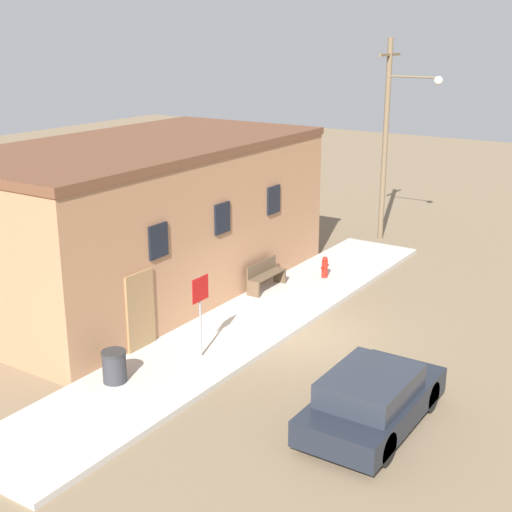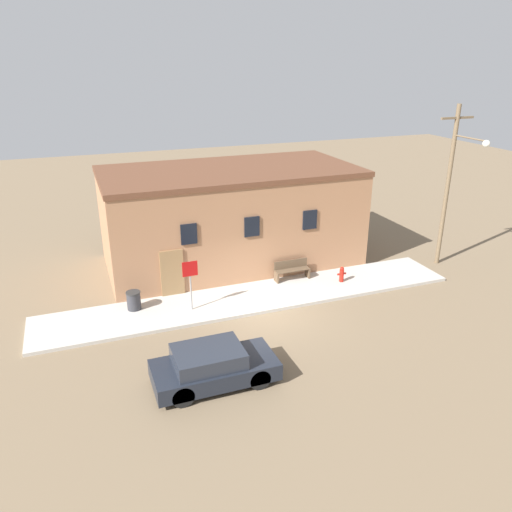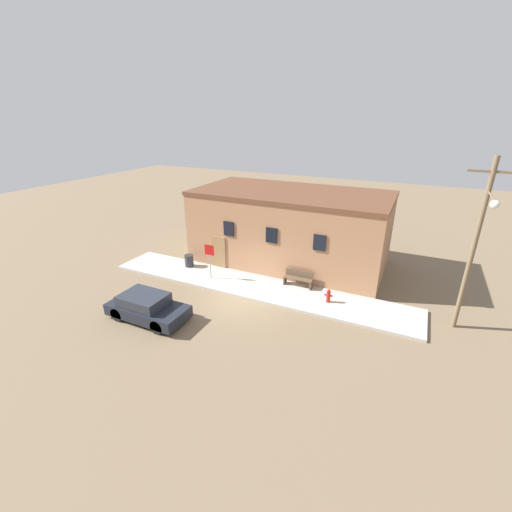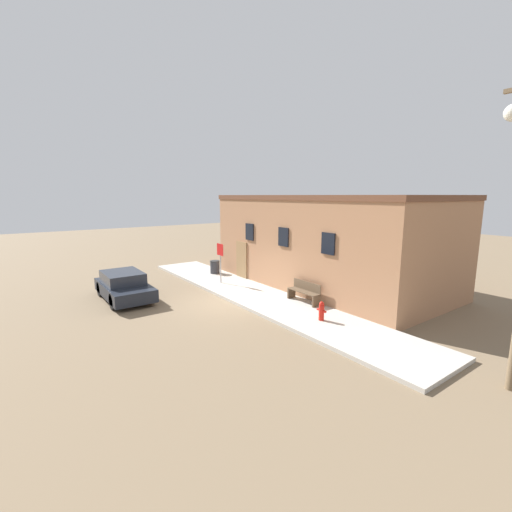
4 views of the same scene
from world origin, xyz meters
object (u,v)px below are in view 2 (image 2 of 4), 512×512
Objects in this scene: fire_hydrant at (342,274)px; stop_sign at (190,277)px; trash_bin at (134,300)px; parked_car at (213,366)px; utility_pole at (451,180)px; bench at (292,270)px.

stop_sign is (-7.11, -0.25, 1.11)m from fire_hydrant.
parked_car reaches higher than trash_bin.
trash_bin reaches higher than fire_hydrant.
utility_pole is 1.97× the size of parked_car.
fire_hydrant is 0.44× the size of bench.
bench is 2.15× the size of trash_bin.
bench is (-2.03, 1.06, 0.09)m from fire_hydrant.
fire_hydrant is 0.09× the size of utility_pole.
fire_hydrant is 9.33m from trash_bin.
stop_sign reaches higher than trash_bin.
bench is at bearing 152.34° from fire_hydrant.
utility_pole is at bearing 2.77° from stop_sign.
fire_hydrant is at bearing -3.83° from trash_bin.
trash_bin is (-9.31, 0.62, 0.02)m from fire_hydrant.
bench reaches higher than fire_hydrant.
fire_hydrant is 7.20m from stop_sign.
stop_sign reaches higher than fire_hydrant.
utility_pole is (5.88, 0.38, 3.81)m from fire_hydrant.
fire_hydrant is at bearing 2.01° from stop_sign.
stop_sign is 5.34m from bench.
bench is 7.30m from trash_bin.
trash_bin is 0.10× the size of utility_pole.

